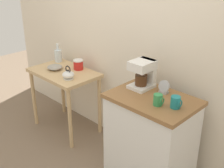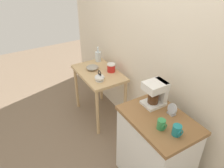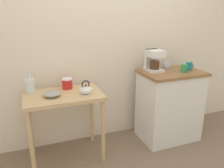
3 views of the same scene
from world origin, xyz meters
The scene contains 12 objects.
ground_plane centered at (0.00, 0.00, 0.00)m, with size 8.00×8.00×0.00m, color #7A6651.
back_wall centered at (0.10, 0.41, 1.40)m, with size 4.40×0.10×2.80m, color beige.
wooden_table centered at (-0.69, 0.04, 0.66)m, with size 0.82×0.53×0.77m.
kitchen_counter centered at (0.64, 0.00, 0.46)m, with size 0.76×0.53×0.91m.
bowl_stoneware centered at (-0.80, 0.00, 0.80)m, with size 0.18×0.18×0.06m.
teakettle centered at (-0.46, -0.06, 0.82)m, with size 0.16×0.13×0.16m.
glass_carafe_vase centered at (-1.01, 0.20, 0.86)m, with size 0.09×0.09×0.24m.
canister_enamel centered at (-0.61, 0.20, 0.83)m, with size 0.12×0.12×0.12m.
coffee_maker centered at (0.44, 0.11, 1.05)m, with size 0.18×0.22×0.26m.
mug_dark_teal centered at (0.88, -0.02, 0.96)m, with size 0.09×0.08×0.10m.
mug_tall_green centered at (0.76, -0.08, 0.96)m, with size 0.08×0.07×0.10m.
table_clock centered at (0.66, 0.14, 0.96)m, with size 0.11×0.05×0.12m.
Camera 3 is at (-0.99, -2.22, 1.59)m, focal length 35.72 mm.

